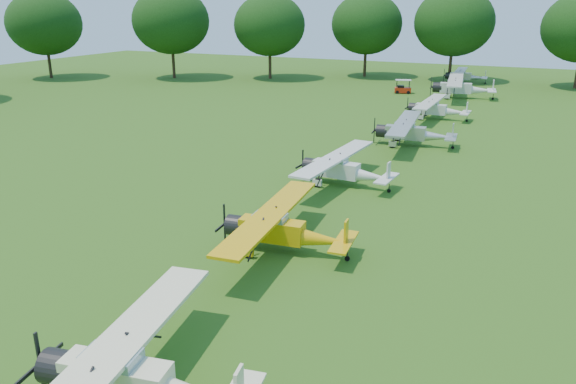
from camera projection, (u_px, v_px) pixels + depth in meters
name	position (u px, v px, depth m)	size (l,w,h in m)	color
ground	(318.00, 207.00, 31.39)	(160.00, 160.00, 0.00)	#335B16
tree_belt	(389.00, 63.00, 27.54)	(137.36, 130.27, 14.52)	#322613
aircraft_1	(132.00, 375.00, 15.33)	(6.57, 10.40, 2.04)	#ECE9C3
aircraft_2	(282.00, 228.00, 25.42)	(6.27, 9.99, 1.96)	#D8A409
aircraft_3	(343.00, 168.00, 34.72)	(6.15, 9.81, 1.93)	silver
aircraft_4	(412.00, 131.00, 44.27)	(6.55, 10.42, 2.05)	silver
aircraft_5	(436.00, 108.00, 54.37)	(6.09, 9.67, 1.91)	silver
aircraft_6	(461.00, 87.00, 66.13)	(7.57, 12.01, 2.36)	silver
aircraft_7	(464.00, 75.00, 78.72)	(5.96, 9.49, 1.87)	silver
golf_cart	(402.00, 89.00, 69.97)	(2.21, 1.68, 1.68)	red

